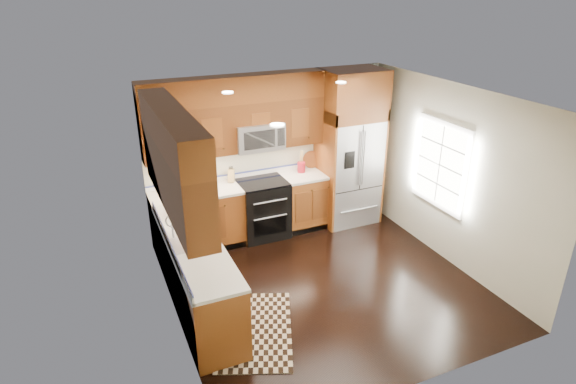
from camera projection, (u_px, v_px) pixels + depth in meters
name	position (u px, v px, depth m)	size (l,w,h in m)	color
ground	(323.00, 284.00, 6.67)	(4.00, 4.00, 0.00)	black
wall_back	(269.00, 152.00, 7.82)	(4.00, 0.02, 2.60)	beige
wall_left	(169.00, 228.00, 5.41)	(0.02, 4.00, 2.60)	beige
wall_right	(450.00, 175.00, 6.88)	(0.02, 4.00, 2.60)	beige
window	(440.00, 165.00, 7.00)	(0.04, 1.10, 1.30)	white
base_cabinets	(218.00, 244.00, 6.79)	(2.85, 3.00, 0.90)	brown
countertop	(223.00, 209.00, 6.75)	(2.86, 3.01, 0.04)	silver
upper_cabinets	(212.00, 132.00, 6.34)	(2.85, 3.00, 1.15)	brown
range	(263.00, 209.00, 7.79)	(0.76, 0.67, 0.95)	black
microwave	(258.00, 136.00, 7.42)	(0.76, 0.40, 0.42)	#B2B2B7
refrigerator	(350.00, 148.00, 7.99)	(0.98, 0.75, 2.60)	#B2B2B7
sink_faucet	(190.00, 238.00, 5.82)	(0.54, 0.44, 0.37)	#B2B2B7
rug	(255.00, 330.00, 5.78)	(0.86, 1.44, 0.01)	black
knife_block	(231.00, 175.00, 7.57)	(0.14, 0.16, 0.26)	tan
utensil_crock	(301.00, 165.00, 7.94)	(0.13, 0.13, 0.37)	#A51423
cutting_board	(311.00, 167.00, 8.19)	(0.29, 0.29, 0.02)	brown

